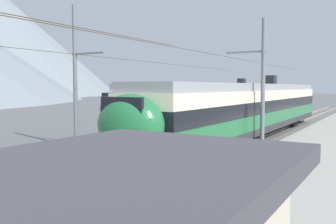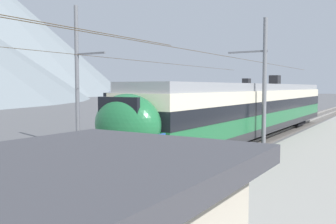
{
  "view_description": "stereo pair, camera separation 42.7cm",
  "coord_description": "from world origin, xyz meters",
  "px_view_note": "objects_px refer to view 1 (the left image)",
  "views": [
    {
      "loc": [
        -7.51,
        -6.98,
        3.65
      ],
      "look_at": [
        8.23,
        2.49,
        2.39
      ],
      "focal_mm": 39.32,
      "sensor_mm": 36.0,
      "label": 1
    },
    {
      "loc": [
        -7.29,
        -7.34,
        3.65
      ],
      "look_at": [
        8.23,
        2.49,
        2.39
      ],
      "focal_mm": 39.32,
      "sensor_mm": 36.0,
      "label": 2
    }
  ],
  "objects_px": {
    "platform_sign": "(166,159)",
    "potted_plant_by_shelter": "(143,223)",
    "train_near_platform": "(251,107)",
    "catenary_mast_mid": "(260,82)",
    "train_far_track": "(222,101)",
    "potted_plant_platform_edge": "(218,171)",
    "catenary_mast_far_side": "(77,75)"
  },
  "relations": [
    {
      "from": "platform_sign",
      "to": "potted_plant_by_shelter",
      "type": "distance_m",
      "value": 1.72
    },
    {
      "from": "train_near_platform",
      "to": "catenary_mast_mid",
      "type": "xyz_separation_m",
      "value": [
        -4.17,
        -1.88,
        1.67
      ]
    },
    {
      "from": "train_far_track",
      "to": "potted_plant_platform_edge",
      "type": "bearing_deg",
      "value": -157.67
    },
    {
      "from": "train_near_platform",
      "to": "train_far_track",
      "type": "distance_m",
      "value": 10.45
    },
    {
      "from": "potted_plant_platform_edge",
      "to": "potted_plant_by_shelter",
      "type": "xyz_separation_m",
      "value": [
        -5.33,
        -0.57,
        -0.01
      ]
    },
    {
      "from": "train_near_platform",
      "to": "catenary_mast_far_side",
      "type": "xyz_separation_m",
      "value": [
        -8.7,
        7.73,
        2.09
      ]
    },
    {
      "from": "catenary_mast_mid",
      "to": "potted_plant_platform_edge",
      "type": "distance_m",
      "value": 9.38
    },
    {
      "from": "train_far_track",
      "to": "potted_plant_platform_edge",
      "type": "distance_m",
      "value": 23.43
    },
    {
      "from": "catenary_mast_mid",
      "to": "catenary_mast_far_side",
      "type": "distance_m",
      "value": 10.63
    },
    {
      "from": "train_near_platform",
      "to": "potted_plant_by_shelter",
      "type": "distance_m",
      "value": 18.68
    },
    {
      "from": "catenary_mast_mid",
      "to": "potted_plant_platform_edge",
      "type": "height_order",
      "value": "catenary_mast_mid"
    },
    {
      "from": "catenary_mast_far_side",
      "to": "potted_plant_platform_edge",
      "type": "bearing_deg",
      "value": -111.32
    },
    {
      "from": "train_near_platform",
      "to": "train_far_track",
      "type": "height_order",
      "value": "same"
    },
    {
      "from": "catenary_mast_far_side",
      "to": "train_near_platform",
      "type": "bearing_deg",
      "value": -41.62
    },
    {
      "from": "potted_plant_by_shelter",
      "to": "train_near_platform",
      "type": "bearing_deg",
      "value": 11.36
    },
    {
      "from": "train_near_platform",
      "to": "catenary_mast_mid",
      "type": "height_order",
      "value": "catenary_mast_mid"
    },
    {
      "from": "train_near_platform",
      "to": "potted_plant_platform_edge",
      "type": "bearing_deg",
      "value": -166.54
    },
    {
      "from": "potted_plant_platform_edge",
      "to": "catenary_mast_far_side",
      "type": "bearing_deg",
      "value": 68.68
    },
    {
      "from": "train_near_platform",
      "to": "catenary_mast_far_side",
      "type": "height_order",
      "value": "catenary_mast_far_side"
    },
    {
      "from": "catenary_mast_far_side",
      "to": "potted_plant_platform_edge",
      "type": "xyz_separation_m",
      "value": [
        -4.23,
        -10.83,
        -3.56
      ]
    },
    {
      "from": "train_far_track",
      "to": "potted_plant_platform_edge",
      "type": "height_order",
      "value": "train_far_track"
    },
    {
      "from": "train_near_platform",
      "to": "platform_sign",
      "type": "height_order",
      "value": "train_near_platform"
    },
    {
      "from": "train_far_track",
      "to": "potted_plant_by_shelter",
      "type": "height_order",
      "value": "train_far_track"
    },
    {
      "from": "catenary_mast_far_side",
      "to": "train_far_track",
      "type": "bearing_deg",
      "value": -6.37
    },
    {
      "from": "train_far_track",
      "to": "catenary_mast_mid",
      "type": "xyz_separation_m",
      "value": [
        -12.87,
        -7.66,
        1.66
      ]
    },
    {
      "from": "platform_sign",
      "to": "potted_plant_platform_edge",
      "type": "bearing_deg",
      "value": 5.45
    },
    {
      "from": "train_near_platform",
      "to": "platform_sign",
      "type": "bearing_deg",
      "value": -168.43
    },
    {
      "from": "catenary_mast_mid",
      "to": "potted_plant_platform_edge",
      "type": "bearing_deg",
      "value": -172.07
    },
    {
      "from": "platform_sign",
      "to": "train_near_platform",
      "type": "bearing_deg",
      "value": 11.57
    },
    {
      "from": "platform_sign",
      "to": "catenary_mast_mid",
      "type": "bearing_deg",
      "value": 7.14
    },
    {
      "from": "train_near_platform",
      "to": "potted_plant_platform_edge",
      "type": "height_order",
      "value": "train_near_platform"
    },
    {
      "from": "catenary_mast_mid",
      "to": "platform_sign",
      "type": "xyz_separation_m",
      "value": [
        -12.84,
        -1.61,
        -1.98
      ]
    }
  ]
}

